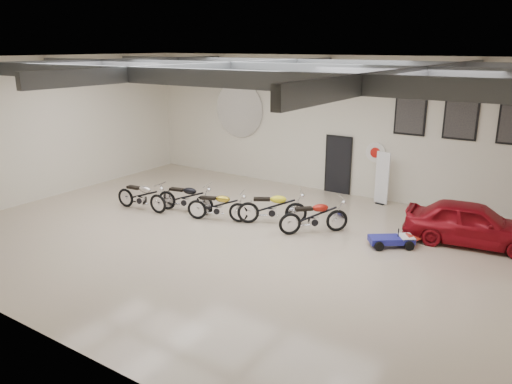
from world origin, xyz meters
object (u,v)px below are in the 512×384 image
Objects in this scene: motorcycle_silver at (141,195)px; motorcycle_yellow at (272,207)px; motorcycle_red at (314,216)px; banner_stand at (382,178)px; go_kart at (396,237)px; motorcycle_gold at (218,205)px; vintage_car at (472,223)px; motorcycle_black at (185,197)px.

motorcycle_silver is 0.95× the size of motorcycle_yellow.
motorcycle_yellow is 1.02× the size of motorcycle_red.
banner_stand reaches higher than go_kart.
motorcycle_silver is 2.83m from motorcycle_gold.
go_kart is at bearing -37.03° from motorcycle_red.
banner_stand is 0.93× the size of motorcycle_silver.
motorcycle_silver is 1.36× the size of go_kart.
vintage_car is at bearing -2.29° from motorcycle_gold.
banner_stand is 0.52× the size of vintage_car.
motorcycle_gold is 5.48m from go_kart.
motorcycle_gold is at bearing 6.96° from motorcycle_silver.
motorcycle_yellow reaches higher than motorcycle_gold.
motorcycle_gold is at bearing 148.24° from motorcycle_red.
motorcycle_black is 0.56× the size of vintage_car.
banner_stand is 4.01m from vintage_car.
vintage_car is at bearing -21.05° from banner_stand.
motorcycle_red is at bearing -32.11° from motorcycle_yellow.
go_kart is (6.78, 0.97, -0.26)m from motorcycle_black.
motorcycle_black reaches higher than motorcycle_silver.
banner_stand is at bearing 79.48° from go_kart.
motorcycle_black is (-5.07, -4.45, -0.41)m from banner_stand.
banner_stand is 0.88× the size of motorcycle_yellow.
vintage_car is (7.04, 2.37, 0.10)m from motorcycle_gold.
motorcycle_gold is 0.95× the size of motorcycle_red.
motorcycle_red is at bearing 7.69° from motorcycle_silver.
go_kart is 2.16m from vintage_car.
motorcycle_silver reaches higher than go_kart.
vintage_car is (3.37, -2.15, -0.32)m from banner_stand.
motorcycle_yellow is at bearing 11.92° from motorcycle_silver.
motorcycle_gold is 1.72m from motorcycle_yellow.
motorcycle_black is 1.36× the size of go_kart.
go_kart is (3.81, 0.32, -0.28)m from motorcycle_yellow.
motorcycle_yellow reaches higher than motorcycle_black.
motorcycle_silver is at bearing -130.12° from banner_stand.
motorcycle_gold is (2.77, 0.58, -0.01)m from motorcycle_silver.
banner_stand is 6.76m from motorcycle_black.
banner_stand reaches higher than vintage_car.
vintage_car is at bearing 11.83° from motorcycle_silver.
motorcycle_red is at bearing 151.34° from go_kart.
motorcycle_red is 1.40× the size of go_kart.
vintage_car is (1.67, 1.33, 0.34)m from go_kart.
motorcycle_yellow is 0.59× the size of vintage_car.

